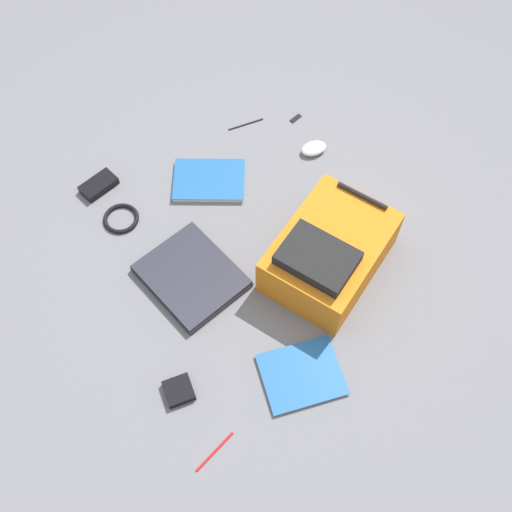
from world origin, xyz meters
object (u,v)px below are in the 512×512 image
(backpack, at_px, (329,253))
(laptop, at_px, (191,276))
(computer_mouse, at_px, (314,148))
(power_brick, at_px, (99,185))
(earbud_pouch, at_px, (179,391))
(usb_stick, at_px, (296,118))
(book_blue, at_px, (302,375))
(pen_black, at_px, (246,124))
(cable_coil, at_px, (121,218))
(book_manual, at_px, (209,180))
(pen_blue, at_px, (215,451))

(backpack, relative_size, laptop, 1.39)
(computer_mouse, height_order, power_brick, computer_mouse)
(earbud_pouch, xyz_separation_m, usb_stick, (0.77, -0.87, -0.01))
(computer_mouse, relative_size, usb_stick, 1.96)
(book_blue, xyz_separation_m, earbud_pouch, (0.13, 0.35, 0.01))
(laptop, distance_m, pen_black, 0.70)
(cable_coil, bearing_deg, power_brick, 5.38)
(backpack, height_order, laptop, backpack)
(usb_stick, bearing_deg, power_brick, 85.85)
(laptop, height_order, usb_stick, laptop)
(book_manual, distance_m, power_brick, 0.40)
(cable_coil, height_order, usb_stick, cable_coil)
(pen_black, distance_m, earbud_pouch, 1.08)
(backpack, bearing_deg, computer_mouse, -26.48)
(book_blue, height_order, usb_stick, book_blue)
(book_manual, xyz_separation_m, pen_black, (0.18, -0.25, -0.01))
(power_brick, bearing_deg, cable_coil, -174.62)
(pen_blue, bearing_deg, pen_black, -32.44)
(pen_blue, bearing_deg, laptop, -19.14)
(backpack, height_order, pen_black, backpack)
(computer_mouse, xyz_separation_m, cable_coil, (0.06, 0.76, -0.01))
(computer_mouse, bearing_deg, book_blue, 149.65)
(pen_black, bearing_deg, backpack, 174.78)
(book_manual, height_order, computer_mouse, computer_mouse)
(cable_coil, bearing_deg, pen_black, -73.32)
(computer_mouse, relative_size, pen_blue, 0.67)
(cable_coil, xyz_separation_m, power_brick, (0.17, 0.02, 0.01))
(pen_blue, bearing_deg, backpack, -58.99)
(power_brick, bearing_deg, earbud_pouch, 175.07)
(computer_mouse, bearing_deg, backpack, 157.02)
(power_brick, relative_size, earbud_pouch, 1.59)
(book_manual, bearing_deg, computer_mouse, -98.20)
(power_brick, xyz_separation_m, pen_black, (0.01, -0.61, -0.01))
(book_manual, bearing_deg, cable_coil, 89.55)
(laptop, bearing_deg, power_brick, 14.71)
(power_brick, bearing_deg, laptop, -165.29)
(power_brick, bearing_deg, pen_black, -89.09)
(backpack, height_order, usb_stick, backpack)
(power_brick, height_order, earbud_pouch, power_brick)
(backpack, relative_size, pen_black, 3.60)
(backpack, height_order, earbud_pouch, backpack)
(pen_black, bearing_deg, book_manual, 125.92)
(laptop, height_order, pen_black, laptop)
(cable_coil, xyz_separation_m, earbud_pouch, (-0.66, 0.09, 0.01))
(book_blue, height_order, pen_blue, book_blue)
(laptop, distance_m, earbud_pouch, 0.39)
(laptop, xyz_separation_m, usb_stick, (0.44, -0.67, -0.01))
(computer_mouse, height_order, pen_black, computer_mouse)
(computer_mouse, distance_m, cable_coil, 0.76)
(book_blue, xyz_separation_m, power_brick, (0.97, 0.28, 0.01))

